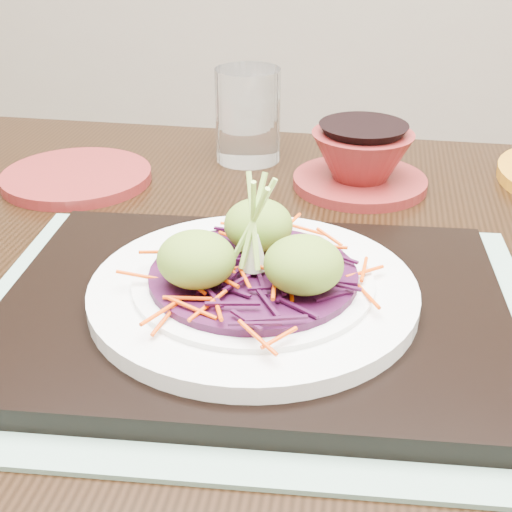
# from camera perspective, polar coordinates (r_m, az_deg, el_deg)

# --- Properties ---
(dining_table) EXTENTS (1.25, 0.88, 0.75)m
(dining_table) POSITION_cam_1_polar(r_m,az_deg,el_deg) (0.69, -1.06, -8.28)
(dining_table) COLOR black
(dining_table) RESTS_ON ground
(placemat) EXTENTS (0.45, 0.35, 0.00)m
(placemat) POSITION_cam_1_polar(r_m,az_deg,el_deg) (0.57, -0.21, -5.14)
(placemat) COLOR #7EA28A
(placemat) RESTS_ON dining_table
(serving_tray) EXTENTS (0.39, 0.29, 0.02)m
(serving_tray) POSITION_cam_1_polar(r_m,az_deg,el_deg) (0.56, -0.21, -4.22)
(serving_tray) COLOR black
(serving_tray) RESTS_ON placemat
(white_plate) EXTENTS (0.25, 0.25, 0.02)m
(white_plate) POSITION_cam_1_polar(r_m,az_deg,el_deg) (0.55, -0.22, -2.70)
(white_plate) COLOR white
(white_plate) RESTS_ON serving_tray
(cabbage_bed) EXTENTS (0.16, 0.16, 0.01)m
(cabbage_bed) POSITION_cam_1_polar(r_m,az_deg,el_deg) (0.55, -0.22, -1.54)
(cabbage_bed) COLOR #380B2C
(cabbage_bed) RESTS_ON white_plate
(carrot_julienne) EXTENTS (0.20, 0.20, 0.01)m
(carrot_julienne) POSITION_cam_1_polar(r_m,az_deg,el_deg) (0.54, -0.22, -0.82)
(carrot_julienne) COLOR #E54104
(carrot_julienne) RESTS_ON cabbage_bed
(guacamole_scoops) EXTENTS (0.14, 0.12, 0.04)m
(guacamole_scoops) POSITION_cam_1_polar(r_m,az_deg,el_deg) (0.53, -0.23, 0.53)
(guacamole_scoops) COLOR #567623
(guacamole_scoops) RESTS_ON cabbage_bed
(scallion_garnish) EXTENTS (0.06, 0.06, 0.09)m
(scallion_garnish) POSITION_cam_1_polar(r_m,az_deg,el_deg) (0.53, -0.23, 2.44)
(scallion_garnish) COLOR #9FD053
(scallion_garnish) RESTS_ON cabbage_bed
(terracotta_side_plate) EXTENTS (0.20, 0.20, 0.01)m
(terracotta_side_plate) POSITION_cam_1_polar(r_m,az_deg,el_deg) (0.85, -14.15, 6.16)
(terracotta_side_plate) COLOR maroon
(terracotta_side_plate) RESTS_ON dining_table
(water_glass) EXTENTS (0.09, 0.09, 0.11)m
(water_glass) POSITION_cam_1_polar(r_m,az_deg,el_deg) (0.88, -0.65, 11.19)
(water_glass) COLOR white
(water_glass) RESTS_ON dining_table
(terracotta_bowl_set) EXTENTS (0.20, 0.20, 0.06)m
(terracotta_bowl_set) POSITION_cam_1_polar(r_m,az_deg,el_deg) (0.82, 8.40, 7.38)
(terracotta_bowl_set) COLOR maroon
(terracotta_bowl_set) RESTS_ON dining_table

